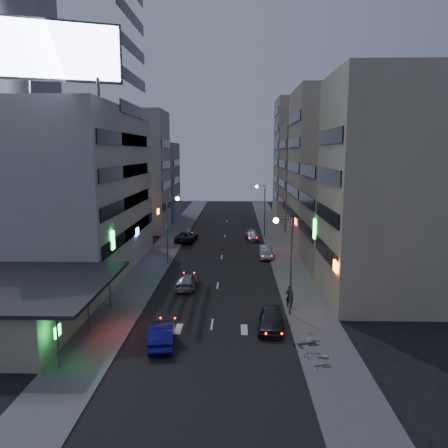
{
  "coord_description": "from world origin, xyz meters",
  "views": [
    {
      "loc": [
        1.88,
        -28.28,
        13.3
      ],
      "look_at": [
        0.61,
        15.33,
        6.06
      ],
      "focal_mm": 35.0,
      "sensor_mm": 36.0,
      "label": 1
    }
  ],
  "objects_px": {
    "road_car_silver": "(186,281)",
    "scooter_silver_a": "(329,348)",
    "parked_car_right_near": "(271,320)",
    "parked_car_left": "(187,236)",
    "scooter_black_a": "(329,357)",
    "scooter_blue": "(321,346)",
    "parked_car_right_mid": "(266,252)",
    "parked_car_right_far": "(252,236)",
    "person": "(290,296)",
    "scooter_silver_b": "(320,333)",
    "road_car_blue": "(162,334)",
    "scooter_black_b": "(315,334)"
  },
  "relations": [
    {
      "from": "road_car_silver",
      "to": "scooter_silver_a",
      "type": "xyz_separation_m",
      "value": [
        10.97,
        -14.53,
        -0.0
      ]
    },
    {
      "from": "parked_car_right_near",
      "to": "parked_car_left",
      "type": "relative_size",
      "value": 0.81
    },
    {
      "from": "parked_car_right_near",
      "to": "parked_car_left",
      "type": "xyz_separation_m",
      "value": [
        -10.11,
        32.51,
        0.01
      ]
    },
    {
      "from": "parked_car_right_near",
      "to": "parked_car_left",
      "type": "height_order",
      "value": "parked_car_left"
    },
    {
      "from": "scooter_black_a",
      "to": "scooter_blue",
      "type": "height_order",
      "value": "scooter_black_a"
    },
    {
      "from": "parked_car_right_mid",
      "to": "parked_car_right_far",
      "type": "height_order",
      "value": "parked_car_right_mid"
    },
    {
      "from": "road_car_silver",
      "to": "person",
      "type": "distance_m",
      "value": 10.92
    },
    {
      "from": "parked_car_left",
      "to": "scooter_silver_b",
      "type": "bearing_deg",
      "value": 118.28
    },
    {
      "from": "road_car_silver",
      "to": "scooter_silver_a",
      "type": "distance_m",
      "value": 18.2
    },
    {
      "from": "scooter_blue",
      "to": "road_car_blue",
      "type": "bearing_deg",
      "value": 88.04
    },
    {
      "from": "scooter_silver_a",
      "to": "scooter_silver_b",
      "type": "height_order",
      "value": "scooter_silver_a"
    },
    {
      "from": "road_car_silver",
      "to": "scooter_silver_b",
      "type": "height_order",
      "value": "road_car_silver"
    },
    {
      "from": "person",
      "to": "scooter_black_a",
      "type": "bearing_deg",
      "value": 95.43
    },
    {
      "from": "person",
      "to": "scooter_blue",
      "type": "relative_size",
      "value": 1.16
    },
    {
      "from": "person",
      "to": "scooter_silver_a",
      "type": "xyz_separation_m",
      "value": [
        1.45,
        -9.18,
        -0.37
      ]
    },
    {
      "from": "person",
      "to": "scooter_black_b",
      "type": "height_order",
      "value": "person"
    },
    {
      "from": "parked_car_right_mid",
      "to": "scooter_silver_a",
      "type": "distance_m",
      "value": 27.35
    },
    {
      "from": "parked_car_right_mid",
      "to": "road_car_silver",
      "type": "height_order",
      "value": "parked_car_right_mid"
    },
    {
      "from": "parked_car_left",
      "to": "road_car_blue",
      "type": "xyz_separation_m",
      "value": [
        2.3,
        -35.33,
        -0.0
      ]
    },
    {
      "from": "parked_car_left",
      "to": "scooter_black_a",
      "type": "xyz_separation_m",
      "value": [
        13.31,
        -38.1,
        -0.17
      ]
    },
    {
      "from": "parked_car_left",
      "to": "scooter_blue",
      "type": "relative_size",
      "value": 3.49
    },
    {
      "from": "parked_car_left",
      "to": "scooter_black_b",
      "type": "distance_m",
      "value": 37.24
    },
    {
      "from": "road_car_silver",
      "to": "scooter_black_a",
      "type": "bearing_deg",
      "value": 123.55
    },
    {
      "from": "parked_car_right_near",
      "to": "road_car_blue",
      "type": "bearing_deg",
      "value": -154.5
    },
    {
      "from": "scooter_silver_b",
      "to": "road_car_blue",
      "type": "bearing_deg",
      "value": 106.38
    },
    {
      "from": "parked_car_right_mid",
      "to": "parked_car_right_near",
      "type": "bearing_deg",
      "value": -89.72
    },
    {
      "from": "parked_car_left",
      "to": "person",
      "type": "distance_m",
      "value": 30.33
    },
    {
      "from": "scooter_black_a",
      "to": "scooter_black_b",
      "type": "relative_size",
      "value": 0.8
    },
    {
      "from": "parked_car_right_mid",
      "to": "person",
      "type": "relative_size",
      "value": 2.4
    },
    {
      "from": "parked_car_right_near",
      "to": "road_car_silver",
      "type": "distance_m",
      "value": 12.56
    },
    {
      "from": "parked_car_right_near",
      "to": "scooter_silver_b",
      "type": "relative_size",
      "value": 2.79
    },
    {
      "from": "parked_car_right_far",
      "to": "parked_car_right_near",
      "type": "bearing_deg",
      "value": -95.89
    },
    {
      "from": "parked_car_right_far",
      "to": "scooter_silver_b",
      "type": "height_order",
      "value": "parked_car_right_far"
    },
    {
      "from": "parked_car_right_far",
      "to": "scooter_silver_a",
      "type": "bearing_deg",
      "value": -90.87
    },
    {
      "from": "road_car_blue",
      "to": "scooter_black_b",
      "type": "bearing_deg",
      "value": 175.41
    },
    {
      "from": "road_car_blue",
      "to": "scooter_silver_a",
      "type": "distance_m",
      "value": 11.34
    },
    {
      "from": "road_car_blue",
      "to": "road_car_silver",
      "type": "bearing_deg",
      "value": -98.06
    },
    {
      "from": "scooter_black_b",
      "to": "road_car_blue",
      "type": "bearing_deg",
      "value": 76.51
    },
    {
      "from": "road_car_silver",
      "to": "scooter_silver_a",
      "type": "bearing_deg",
      "value": 126.04
    },
    {
      "from": "parked_car_right_mid",
      "to": "scooter_black_b",
      "type": "height_order",
      "value": "parked_car_right_mid"
    },
    {
      "from": "parked_car_right_far",
      "to": "scooter_black_b",
      "type": "relative_size",
      "value": 2.31
    },
    {
      "from": "scooter_black_a",
      "to": "parked_car_right_far",
      "type": "bearing_deg",
      "value": -9.92
    },
    {
      "from": "parked_car_right_near",
      "to": "parked_car_right_mid",
      "type": "height_order",
      "value": "parked_car_right_near"
    },
    {
      "from": "scooter_blue",
      "to": "scooter_black_a",
      "type": "bearing_deg",
      "value": -167.21
    },
    {
      "from": "road_car_silver",
      "to": "person",
      "type": "xyz_separation_m",
      "value": [
        9.52,
        -5.34,
        0.37
      ]
    },
    {
      "from": "parked_car_left",
      "to": "parked_car_right_near",
      "type": "bearing_deg",
      "value": 114.2
    },
    {
      "from": "scooter_silver_a",
      "to": "scooter_blue",
      "type": "bearing_deg",
      "value": 59.53
    },
    {
      "from": "person",
      "to": "parked_car_right_mid",
      "type": "bearing_deg",
      "value": -88.74
    },
    {
      "from": "scooter_silver_a",
      "to": "scooter_black_a",
      "type": "bearing_deg",
      "value": -179.18
    },
    {
      "from": "scooter_black_a",
      "to": "scooter_silver_b",
      "type": "height_order",
      "value": "scooter_silver_b"
    }
  ]
}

